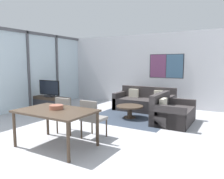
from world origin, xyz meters
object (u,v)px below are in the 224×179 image
(sofa_main, at_px, (145,103))
(sofa_side, at_px, (171,113))
(dining_table, at_px, (56,114))
(fruit_bowl, at_px, (56,107))
(coffee_table, at_px, (130,109))
(dining_chair_left, at_px, (67,113))
(dining_chair_centre, at_px, (92,117))
(tv_console, at_px, (50,103))
(television, at_px, (49,89))

(sofa_main, height_order, sofa_side, same)
(dining_table, xyz_separation_m, fruit_bowl, (-0.05, 0.07, 0.12))
(coffee_table, bearing_deg, dining_table, -95.51)
(dining_chair_left, xyz_separation_m, dining_chair_centre, (0.73, -0.00, 0.00))
(tv_console, xyz_separation_m, dining_chair_left, (2.49, -1.85, 0.28))
(television, distance_m, sofa_main, 3.49)
(sofa_main, relative_size, dining_chair_centre, 2.35)
(dining_table, height_order, dining_chair_left, dining_chair_left)
(coffee_table, bearing_deg, sofa_side, 3.42)
(coffee_table, distance_m, dining_chair_left, 2.20)
(sofa_main, height_order, fruit_bowl, fruit_bowl)
(television, distance_m, dining_chair_left, 3.11)
(sofa_main, relative_size, sofa_side, 1.44)
(dining_table, xyz_separation_m, dining_chair_left, (-0.36, 0.72, -0.17))
(television, relative_size, sofa_main, 0.47)
(sofa_side, bearing_deg, sofa_main, 46.81)
(coffee_table, bearing_deg, sofa_main, 90.00)
(sofa_side, bearing_deg, television, 94.20)
(dining_chair_centre, bearing_deg, dining_chair_left, 179.86)
(fruit_bowl, bearing_deg, dining_chair_left, 115.80)
(sofa_main, bearing_deg, dining_table, -93.84)
(dining_chair_centre, bearing_deg, sofa_main, 91.57)
(television, height_order, sofa_main, television)
(coffee_table, xyz_separation_m, dining_chair_left, (-0.64, -2.10, 0.22))
(television, bearing_deg, dining_table, -42.02)
(dining_chair_left, relative_size, fruit_bowl, 3.12)
(television, relative_size, dining_table, 0.63)
(tv_console, distance_m, dining_chair_centre, 3.72)
(tv_console, distance_m, sofa_side, 4.37)
(dining_chair_left, bearing_deg, dining_chair_centre, -0.14)
(tv_console, relative_size, sofa_side, 1.18)
(television, distance_m, fruit_bowl, 3.77)
(television, height_order, dining_table, television)
(sofa_main, xyz_separation_m, coffee_table, (0.00, -1.23, 0.01))
(coffee_table, height_order, dining_chair_left, dining_chair_left)
(dining_chair_left, bearing_deg, fruit_bowl, -64.20)
(sofa_main, relative_size, dining_table, 1.34)
(sofa_main, xyz_separation_m, fruit_bowl, (-0.32, -3.98, 0.52))
(fruit_bowl, bearing_deg, dining_chair_centre, 57.95)
(sofa_side, relative_size, dining_table, 0.93)
(sofa_main, bearing_deg, television, -154.75)
(sofa_side, xyz_separation_m, dining_chair_centre, (-1.14, -2.17, 0.23))
(dining_chair_left, distance_m, fruit_bowl, 0.78)
(sofa_main, xyz_separation_m, sofa_side, (1.23, -1.16, -0.00))
(sofa_main, height_order, coffee_table, sofa_main)
(sofa_side, distance_m, fruit_bowl, 3.26)
(sofa_main, distance_m, dining_chair_centre, 3.34)
(dining_table, distance_m, dining_chair_centre, 0.83)
(television, xyz_separation_m, dining_table, (2.86, -2.57, -0.07))
(sofa_main, relative_size, coffee_table, 2.50)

